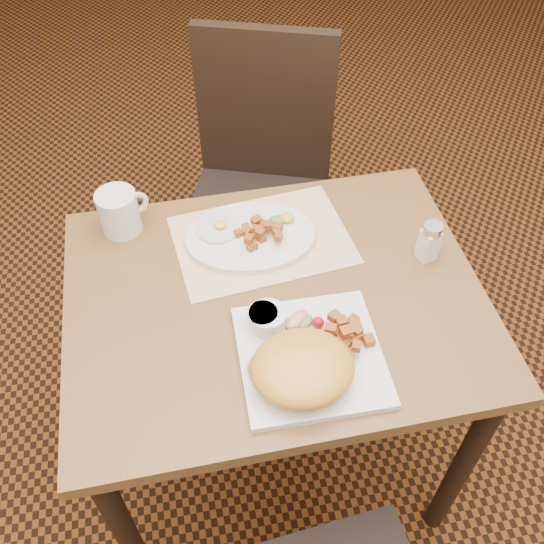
% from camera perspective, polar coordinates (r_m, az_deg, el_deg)
% --- Properties ---
extents(ground, '(8.00, 8.00, 0.00)m').
position_cam_1_polar(ground, '(1.95, 0.22, -16.28)').
color(ground, black).
rests_on(ground, ground).
extents(table, '(0.90, 0.70, 0.75)m').
position_cam_1_polar(table, '(1.40, 0.30, -5.03)').
color(table, brown).
rests_on(table, ground).
extents(chair_far, '(0.54, 0.55, 0.97)m').
position_cam_1_polar(chair_far, '(1.92, -1.11, 8.96)').
color(chair_far, black).
rests_on(chair_far, ground).
extents(placemat, '(0.43, 0.32, 0.00)m').
position_cam_1_polar(placemat, '(1.42, -0.94, 3.04)').
color(placemat, white).
rests_on(placemat, table).
extents(plate_square, '(0.29, 0.29, 0.02)m').
position_cam_1_polar(plate_square, '(1.21, 3.65, -7.92)').
color(plate_square, silver).
rests_on(plate_square, table).
extents(plate_oval, '(0.32, 0.24, 0.02)m').
position_cam_1_polar(plate_oval, '(1.41, -2.01, 3.35)').
color(plate_oval, silver).
rests_on(plate_oval, placemat).
extents(hollandaise_mound, '(0.20, 0.18, 0.07)m').
position_cam_1_polar(hollandaise_mound, '(1.14, 2.79, -9.05)').
color(hollandaise_mound, gold).
rests_on(hollandaise_mound, plate_square).
extents(ramekin, '(0.08, 0.08, 0.04)m').
position_cam_1_polar(ramekin, '(1.22, -0.46, -4.39)').
color(ramekin, silver).
rests_on(ramekin, plate_square).
extents(garnish_sq, '(0.09, 0.06, 0.03)m').
position_cam_1_polar(garnish_sq, '(1.24, 2.96, -4.58)').
color(garnish_sq, '#387223').
rests_on(garnish_sq, plate_square).
extents(fried_egg, '(0.10, 0.10, 0.02)m').
position_cam_1_polar(fried_egg, '(1.42, -5.13, 4.16)').
color(fried_egg, white).
rests_on(fried_egg, plate_oval).
extents(garnish_ov, '(0.06, 0.04, 0.02)m').
position_cam_1_polar(garnish_ov, '(1.43, 1.07, 5.06)').
color(garnish_ov, '#387223').
rests_on(garnish_ov, plate_oval).
extents(salt_shaker, '(0.05, 0.05, 0.10)m').
position_cam_1_polar(salt_shaker, '(1.39, 14.60, 2.84)').
color(salt_shaker, white).
rests_on(salt_shaker, table).
extents(coffee_mug, '(0.12, 0.09, 0.11)m').
position_cam_1_polar(coffee_mug, '(1.46, -14.14, 5.53)').
color(coffee_mug, silver).
rests_on(coffee_mug, table).
extents(home_fries_sq, '(0.10, 0.11, 0.04)m').
position_cam_1_polar(home_fries_sq, '(1.22, 7.11, -5.92)').
color(home_fries_sq, '#AE561C').
rests_on(home_fries_sq, plate_square).
extents(home_fries_ov, '(0.11, 0.10, 0.03)m').
position_cam_1_polar(home_fries_ov, '(1.39, -1.21, 3.78)').
color(home_fries_ov, '#AE561C').
rests_on(home_fries_ov, plate_oval).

